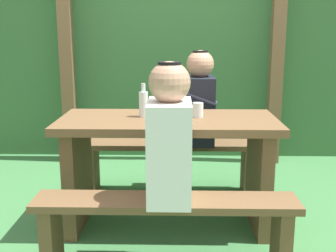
{
  "coord_description": "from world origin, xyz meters",
  "views": [
    {
      "loc": [
        0.06,
        -2.67,
        1.29
      ],
      "look_at": [
        0.0,
        0.0,
        0.68
      ],
      "focal_mm": 45.32,
      "sensor_mm": 36.0,
      "label": 1
    }
  ],
  "objects": [
    {
      "name": "picnic_table",
      "position": [
        0.0,
        0.0,
        0.5
      ],
      "size": [
        1.4,
        0.64,
        0.74
      ],
      "color": "brown",
      "rests_on": "ground_plane"
    },
    {
      "name": "bench_near",
      "position": [
        0.0,
        -0.58,
        0.3
      ],
      "size": [
        1.4,
        0.24,
        0.42
      ],
      "color": "brown",
      "rests_on": "ground_plane"
    },
    {
      "name": "bench_far",
      "position": [
        0.0,
        0.58,
        0.3
      ],
      "size": [
        1.4,
        0.24,
        0.42
      ],
      "color": "brown",
      "rests_on": "ground_plane"
    },
    {
      "name": "ground_plane",
      "position": [
        0.0,
        0.0,
        0.0
      ],
      "size": [
        12.0,
        12.0,
        0.0
      ],
      "primitive_type": "plane",
      "color": "#3A743E"
    },
    {
      "name": "person_white_shirt",
      "position": [
        0.02,
        -0.57,
        0.75
      ],
      "size": [
        0.25,
        0.35,
        0.72
      ],
      "color": "white",
      "rests_on": "bench_near"
    },
    {
      "name": "bottle_left",
      "position": [
        0.03,
        -0.08,
        0.84
      ],
      "size": [
        0.06,
        0.06,
        0.26
      ],
      "color": "silver",
      "rests_on": "picnic_table"
    },
    {
      "name": "bottle_right",
      "position": [
        -0.16,
        0.04,
        0.82
      ],
      "size": [
        0.06,
        0.06,
        0.22
      ],
      "color": "silver",
      "rests_on": "picnic_table"
    },
    {
      "name": "hedge_backdrop",
      "position": [
        0.0,
        2.08,
        1.11
      ],
      "size": [
        6.4,
        0.92,
        2.22
      ],
      "primitive_type": "cube",
      "color": "#336233",
      "rests_on": "ground_plane"
    },
    {
      "name": "person_black_coat",
      "position": [
        0.23,
        0.57,
        0.75
      ],
      "size": [
        0.25,
        0.35,
        0.72
      ],
      "color": "black",
      "rests_on": "bench_far"
    },
    {
      "name": "drinking_glass",
      "position": [
        0.19,
        0.04,
        0.78
      ],
      "size": [
        0.07,
        0.07,
        0.1
      ],
      "primitive_type": "cylinder",
      "color": "silver",
      "rests_on": "picnic_table"
    },
    {
      "name": "pergola_post_left",
      "position": [
        -1.0,
        1.42,
        1.07
      ],
      "size": [
        0.12,
        0.12,
        2.15
      ],
      "primitive_type": "cube",
      "color": "brown",
      "rests_on": "ground_plane"
    },
    {
      "name": "pergola_post_right",
      "position": [
        1.0,
        1.42,
        1.07
      ],
      "size": [
        0.12,
        0.12,
        2.15
      ],
      "primitive_type": "cube",
      "color": "brown",
      "rests_on": "ground_plane"
    }
  ]
}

